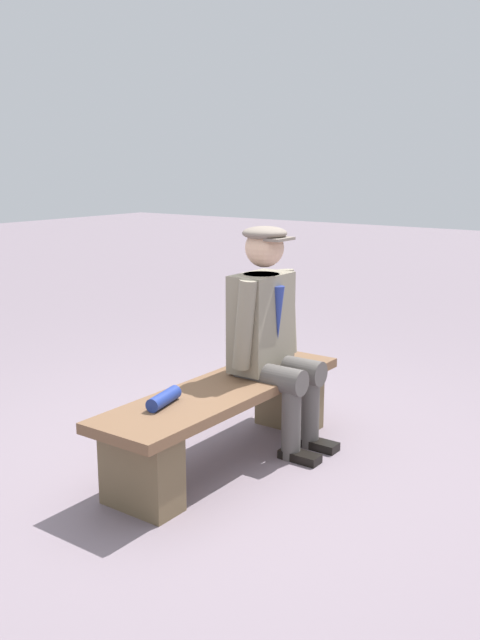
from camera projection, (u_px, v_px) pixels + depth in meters
name	position (u px, v px, depth m)	size (l,w,h in m)	color
ground_plane	(226.00, 460.00, 3.97)	(30.00, 30.00, 0.00)	slate
bench	(225.00, 413.00, 3.91)	(1.74, 0.47, 0.44)	brown
seated_man	(271.00, 329.00, 4.06)	(0.55, 0.58, 1.30)	gray
rolled_magazine	(164.00, 399.00, 3.56)	(0.07, 0.07, 0.25)	navy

